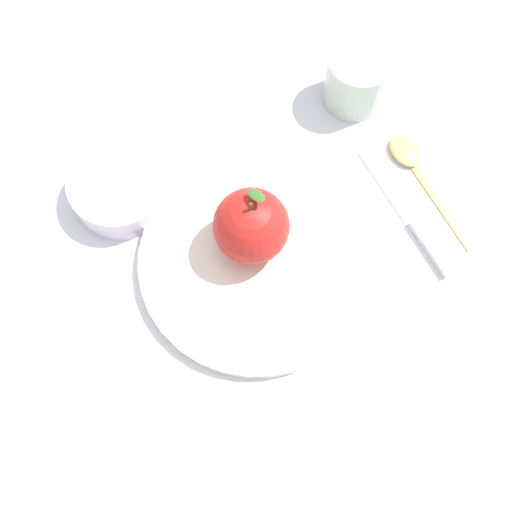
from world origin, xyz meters
The scene contains 7 objects.
ground_plane centered at (0.00, 0.00, 0.00)m, with size 2.40×2.40×0.00m, color silver.
dinner_plate centered at (-0.03, 0.03, 0.01)m, with size 0.26×0.26×0.02m.
apple centered at (-0.01, 0.04, 0.06)m, with size 0.08×0.08×0.10m.
side_bowl centered at (-0.02, 0.21, 0.02)m, with size 0.12×0.12×0.04m.
cup centered at (0.23, 0.02, 0.04)m, with size 0.08×0.08×0.07m.
knife centered at (0.10, -0.11, 0.00)m, with size 0.12×0.16×0.01m.
spoon centered at (0.17, -0.08, 0.01)m, with size 0.12×0.15×0.01m.
Camera 1 is at (-0.23, -0.07, 0.60)m, focal length 39.39 mm.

